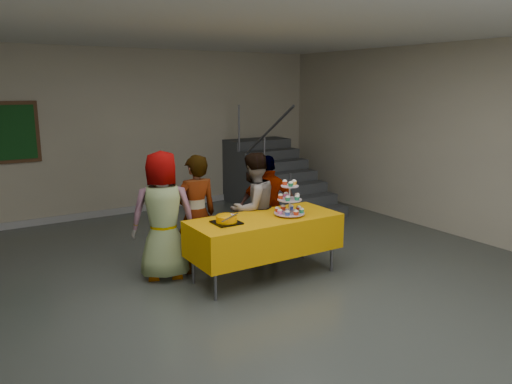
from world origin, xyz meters
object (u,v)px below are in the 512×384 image
(schoolchild_a, at_px, (163,216))
(staircase, at_px, (272,180))
(cupcake_stand, at_px, (289,203))
(schoolchild_b, at_px, (196,214))
(bear_cake, at_px, (226,218))
(bake_table, at_px, (265,234))
(schoolchild_d, at_px, (269,206))
(schoolchild_c, at_px, (253,208))

(schoolchild_a, distance_m, staircase, 4.17)
(cupcake_stand, xyz_separation_m, schoolchild_b, (-0.94, 0.70, -0.17))
(bear_cake, height_order, schoolchild_a, schoolchild_a)
(schoolchild_a, height_order, schoolchild_b, schoolchild_a)
(cupcake_stand, relative_size, schoolchild_b, 0.29)
(bake_table, distance_m, schoolchild_b, 0.91)
(bear_cake, bearing_deg, bake_table, -1.39)
(bake_table, relative_size, bear_cake, 5.25)
(cupcake_stand, bearing_deg, schoolchild_a, 152.12)
(schoolchild_d, bearing_deg, bear_cake, 53.74)
(bear_cake, distance_m, schoolchild_d, 1.20)
(cupcake_stand, height_order, bear_cake, cupcake_stand)
(schoolchild_c, relative_size, schoolchild_d, 1.05)
(bake_table, distance_m, schoolchild_d, 0.82)
(schoolchild_c, xyz_separation_m, schoolchild_d, (0.32, 0.10, -0.04))
(bake_table, bearing_deg, schoolchild_c, 72.59)
(bear_cake, relative_size, schoolchild_a, 0.22)
(bake_table, bearing_deg, schoolchild_d, 53.00)
(schoolchild_b, height_order, staircase, staircase)
(bear_cake, distance_m, schoolchild_c, 0.87)
(schoolchild_b, xyz_separation_m, staircase, (2.88, 2.55, -0.27))
(bake_table, relative_size, schoolchild_c, 1.26)
(schoolchild_b, bearing_deg, cupcake_stand, 145.52)
(bear_cake, xyz_separation_m, schoolchild_a, (-0.53, 0.63, -0.03))
(bake_table, xyz_separation_m, bear_cake, (-0.52, 0.01, 0.27))
(schoolchild_a, bearing_deg, cupcake_stand, 172.35)
(cupcake_stand, relative_size, schoolchild_c, 0.30)
(bear_cake, bearing_deg, schoolchild_b, 99.32)
(schoolchild_c, distance_m, staircase, 3.37)
(bear_cake, bearing_deg, schoolchild_a, 130.06)
(schoolchild_b, relative_size, staircase, 0.63)
(cupcake_stand, height_order, schoolchild_a, schoolchild_a)
(schoolchild_c, bearing_deg, staircase, -139.73)
(bear_cake, height_order, staircase, staircase)
(cupcake_stand, distance_m, bear_cake, 0.85)
(cupcake_stand, bearing_deg, schoolchild_c, 103.03)
(bear_cake, height_order, schoolchild_b, schoolchild_b)
(bear_cake, height_order, schoolchild_d, schoolchild_d)
(bear_cake, relative_size, schoolchild_d, 0.25)
(bear_cake, xyz_separation_m, schoolchild_d, (1.01, 0.63, -0.12))
(schoolchild_c, bearing_deg, bear_cake, 25.79)
(bake_table, bearing_deg, bear_cake, 178.61)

